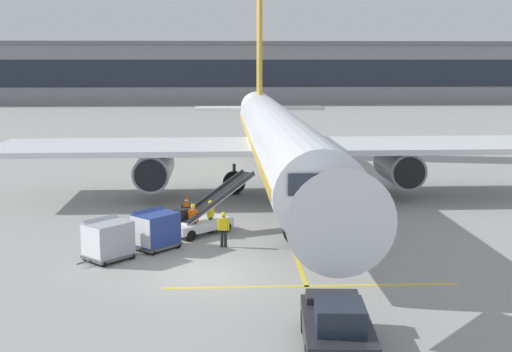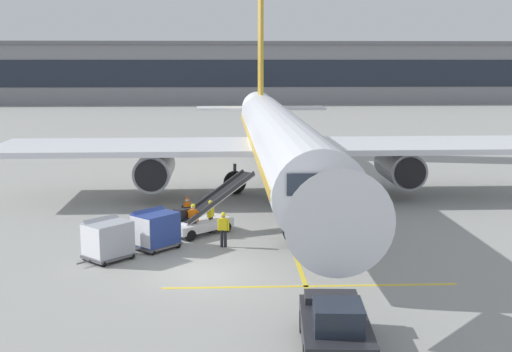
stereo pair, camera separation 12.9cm
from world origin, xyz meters
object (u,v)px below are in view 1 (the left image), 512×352
at_px(ground_crew_by_carts, 193,218).
at_px(ground_crew_marshaller, 172,225).
at_px(belt_loader, 203,217).
at_px(safety_cone_engine_keepout, 208,201).
at_px(safety_cone_nose_mark, 187,201).
at_px(parked_airplane, 277,139).
at_px(pushback_tug, 337,326).
at_px(ground_crew_by_loader, 224,227).
at_px(baggage_cart_second, 107,239).
at_px(ground_crew_wingwalker, 211,214).
at_px(baggage_cart_lead, 155,229).
at_px(safety_cone_wingtip, 216,196).

height_order(ground_crew_by_carts, ground_crew_marshaller, same).
xyz_separation_m(belt_loader, safety_cone_engine_keepout, (0.10, 6.32, -0.50)).
bearing_deg(safety_cone_engine_keepout, safety_cone_nose_mark, -177.37).
relative_size(parked_airplane, pushback_tug, 10.37).
xyz_separation_m(belt_loader, safety_cone_nose_mark, (-1.23, 6.26, -0.49)).
xyz_separation_m(ground_crew_by_loader, ground_crew_by_carts, (-1.56, 1.95, 0.00)).
relative_size(baggage_cart_second, ground_crew_wingwalker, 1.46).
xyz_separation_m(parked_airplane, baggage_cart_second, (-8.82, -13.92, -2.85)).
xyz_separation_m(baggage_cart_second, ground_crew_by_carts, (3.72, 3.81, -0.00)).
bearing_deg(parked_airplane, safety_cone_engine_keepout, -146.11).
distance_m(baggage_cart_lead, safety_cone_nose_mark, 9.21).
bearing_deg(safety_cone_wingtip, safety_cone_nose_mark, -137.60).
relative_size(pushback_tug, safety_cone_wingtip, 6.50).
bearing_deg(ground_crew_by_loader, parked_airplane, 73.66).
distance_m(parked_airplane, safety_cone_wingtip, 5.55).
distance_m(baggage_cart_second, safety_cone_nose_mark, 11.24).
bearing_deg(belt_loader, ground_crew_wingwalker, 9.83).
distance_m(belt_loader, safety_cone_engine_keepout, 6.34).
distance_m(belt_loader, pushback_tug, 15.31).
bearing_deg(safety_cone_nose_mark, baggage_cart_lead, -96.16).
bearing_deg(ground_crew_marshaller, ground_crew_by_loader, -10.88).
height_order(belt_loader, ground_crew_marshaller, belt_loader).
relative_size(baggage_cart_lead, safety_cone_engine_keepout, 3.41).
relative_size(baggage_cart_second, safety_cone_wingtip, 3.66).
height_order(ground_crew_marshaller, safety_cone_nose_mark, ground_crew_marshaller).
relative_size(pushback_tug, ground_crew_wingwalker, 2.60).
bearing_deg(baggage_cart_second, ground_crew_by_loader, 19.35).
relative_size(ground_crew_marshaller, ground_crew_wingwalker, 1.00).
bearing_deg(safety_cone_engine_keepout, baggage_cart_second, -111.57).
distance_m(parked_airplane, pushback_tug, 24.14).
xyz_separation_m(baggage_cart_second, safety_cone_nose_mark, (2.97, 10.83, -0.62)).
height_order(parked_airplane, pushback_tug, parked_airplane).
height_order(belt_loader, baggage_cart_lead, belt_loader).
distance_m(safety_cone_wingtip, safety_cone_nose_mark, 2.43).
xyz_separation_m(ground_crew_by_loader, safety_cone_engine_keepout, (-0.98, 9.03, -0.63)).
distance_m(belt_loader, safety_cone_wingtip, 7.94).
relative_size(pushback_tug, safety_cone_nose_mark, 5.88).
bearing_deg(ground_crew_marshaller, ground_crew_wingwalker, 50.77).
bearing_deg(ground_crew_wingwalker, baggage_cart_second, -134.75).
xyz_separation_m(parked_airplane, belt_loader, (-4.62, -9.36, -2.98)).
bearing_deg(safety_cone_wingtip, baggage_cart_second, -110.93).
relative_size(safety_cone_wingtip, safety_cone_nose_mark, 0.90).
relative_size(belt_loader, baggage_cart_second, 1.89).
height_order(belt_loader, ground_crew_by_carts, belt_loader).
relative_size(baggage_cart_lead, ground_crew_by_loader, 1.46).
xyz_separation_m(safety_cone_engine_keepout, safety_cone_wingtip, (0.46, 1.58, -0.02)).
height_order(ground_crew_wingwalker, safety_cone_nose_mark, ground_crew_wingwalker).
bearing_deg(baggage_cart_lead, safety_cone_nose_mark, 83.84).
xyz_separation_m(parked_airplane, safety_cone_nose_mark, (-5.85, -3.10, -3.47)).
bearing_deg(baggage_cart_lead, pushback_tug, -59.59).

